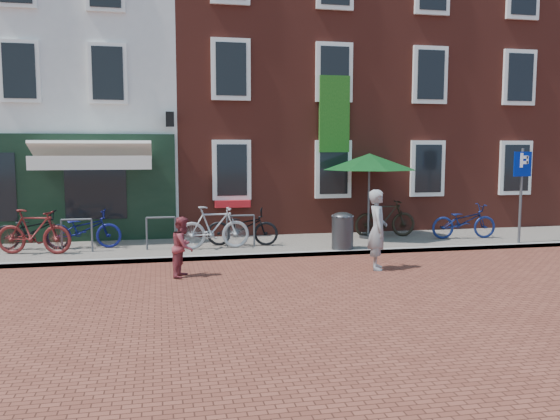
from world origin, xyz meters
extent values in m
plane|color=brown|center=(0.00, 0.00, 0.00)|extent=(80.00, 80.00, 0.00)
cube|color=slate|center=(1.00, 1.50, 0.05)|extent=(24.00, 3.00, 0.10)
cube|color=silver|center=(-5.00, 7.00, 4.50)|extent=(8.00, 8.00, 9.00)
cube|color=maroon|center=(2.00, 7.00, 5.00)|extent=(6.00, 8.00, 10.00)
cube|color=maroon|center=(8.00, 7.00, 5.00)|extent=(6.00, 8.00, 10.00)
cylinder|color=#38393B|center=(2.94, 0.30, 0.50)|extent=(0.54, 0.54, 0.81)
ellipsoid|color=#38393B|center=(2.94, 0.30, 0.97)|extent=(0.54, 0.54, 0.24)
cylinder|color=#4C4C4F|center=(7.86, 0.25, 1.36)|extent=(0.07, 0.07, 2.51)
cube|color=#001781|center=(7.86, 0.23, 2.20)|extent=(0.50, 0.04, 0.65)
cylinder|color=#4C4C4F|center=(4.21, 1.88, 0.14)|extent=(0.50, 0.50, 0.08)
cylinder|color=#4C4C4F|center=(4.21, 1.88, 1.22)|extent=(0.06, 0.06, 2.25)
cone|color=#0C3F15|center=(4.21, 1.88, 2.35)|extent=(2.67, 2.67, 0.45)
imported|color=gray|center=(3.07, -1.71, 0.87)|extent=(0.58, 0.72, 1.73)
imported|color=maroon|center=(-1.07, -1.57, 0.62)|extent=(0.64, 0.72, 1.23)
imported|color=black|center=(-4.63, 1.81, 0.59)|extent=(1.92, 0.89, 0.97)
imported|color=#581716|center=(-4.46, 1.13, 0.64)|extent=(1.86, 0.91, 1.08)
imported|color=#101356|center=(-3.41, 1.74, 0.59)|extent=(1.88, 0.74, 0.97)
imported|color=#959497|center=(-0.20, 1.01, 0.64)|extent=(1.80, 0.55, 1.08)
imported|color=black|center=(0.56, 1.34, 0.59)|extent=(1.94, 1.03, 0.97)
imported|color=black|center=(4.74, 1.95, 0.64)|extent=(1.80, 0.55, 1.08)
imported|color=#101B4E|center=(6.78, 1.23, 0.59)|extent=(1.89, 0.79, 0.97)
camera|label=1|loc=(-1.51, -13.27, 2.60)|focal=36.83mm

